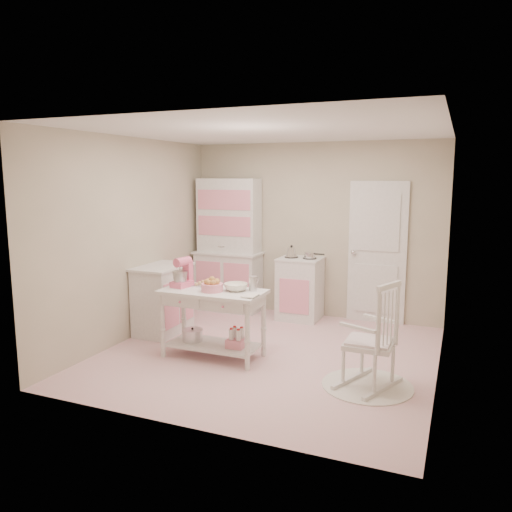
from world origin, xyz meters
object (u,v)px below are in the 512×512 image
Objects in this scene: stand_mixer at (182,273)px; bread_basket at (212,287)px; base_cabinet at (163,299)px; hutch at (228,245)px; work_table at (213,324)px; rocking_chair at (369,334)px; stove at (300,288)px.

stand_mixer is 1.36× the size of bread_basket.
stand_mixer reaches higher than base_cabinet.
work_table is at bearing -69.28° from hutch.
rocking_chair reaches higher than base_cabinet.
rocking_chair reaches higher than bread_basket.
stove is at bearing 41.59° from base_cabinet.
stove is 2.15m from stand_mixer.
hutch is 2.17m from bread_basket.
hutch is at bearing 177.61° from stove.
stand_mixer reaches higher than bread_basket.
work_table is (0.74, -1.97, -0.64)m from hutch.
bread_basket is (-1.81, 0.11, 0.30)m from rocking_chair.
rocking_chair reaches higher than stove.
base_cabinet is at bearing -102.69° from hutch.
hutch reaches higher than stand_mixer.
bread_basket reaches higher than work_table.
stove is at bearing 77.50° from bread_basket.
rocking_chair is 1.84m from bread_basket.
base_cabinet is at bearing -171.89° from rocking_chair.
work_table is (-0.46, -1.92, -0.06)m from stove.
stove is 2.02m from base_cabinet.
hutch is 1.73× the size of work_table.
stove reaches higher than work_table.
base_cabinet is 0.77× the size of work_table.
rocking_chair is 1.84m from work_table.
work_table is 0.45m from bread_basket.
work_table is (-1.83, 0.16, -0.15)m from rocking_chair.
rocking_chair is 3.24× the size of stand_mixer.
hutch is at bearing 162.80° from rocking_chair.
hutch is at bearing 110.61° from stand_mixer.
hutch is 2.26× the size of base_cabinet.
hutch reaches higher than rocking_chair.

